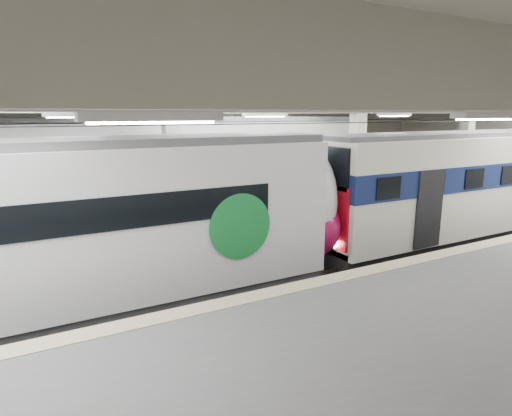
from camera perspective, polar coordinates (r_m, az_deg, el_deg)
station_hall at (r=11.83m, az=10.23°, el=3.82°), size 36.00×24.00×5.75m
modern_emu at (r=11.48m, az=-15.46°, el=-2.16°), size 13.68×2.83×4.42m
older_rer at (r=18.56m, az=25.07°, el=2.84°), size 12.97×2.86×4.30m
far_train at (r=17.32m, az=-10.99°, el=4.00°), size 15.45×3.65×4.85m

